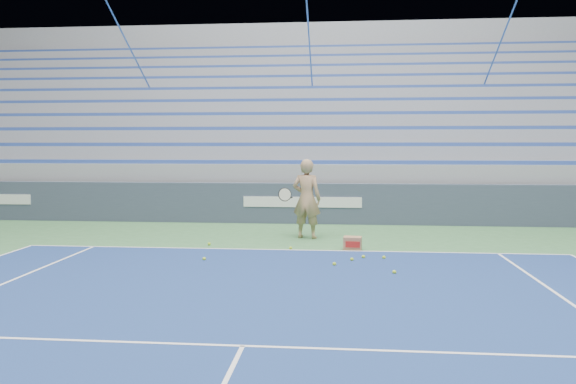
% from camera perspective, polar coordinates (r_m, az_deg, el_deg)
% --- Properties ---
extents(sponsor_barrier, '(30.00, 0.32, 1.10)m').
position_cam_1_polar(sponsor_barrier, '(15.30, 1.50, -1.15)').
color(sponsor_barrier, '#384256').
rests_on(sponsor_barrier, ground).
extents(bleachers, '(31.00, 9.15, 7.30)m').
position_cam_1_polar(bleachers, '(20.93, 2.54, 5.39)').
color(bleachers, '#919499').
rests_on(bleachers, ground).
extents(tennis_player, '(0.98, 0.91, 1.82)m').
position_cam_1_polar(tennis_player, '(12.82, 1.89, -0.69)').
color(tennis_player, tan).
rests_on(tennis_player, ground).
extents(ball_box, '(0.39, 0.32, 0.27)m').
position_cam_1_polar(ball_box, '(11.55, 6.57, -5.20)').
color(ball_box, '#9B6D4B').
rests_on(ball_box, ground).
extents(tennis_ball_0, '(0.07, 0.07, 0.07)m').
position_cam_1_polar(tennis_ball_0, '(10.46, 6.51, -6.82)').
color(tennis_ball_0, '#B5D62B').
rests_on(tennis_ball_0, ground).
extents(tennis_ball_1, '(0.07, 0.07, 0.07)m').
position_cam_1_polar(tennis_ball_1, '(10.72, 9.72, -6.57)').
color(tennis_ball_1, '#B5D62B').
rests_on(tennis_ball_1, ground).
extents(tennis_ball_2, '(0.07, 0.07, 0.07)m').
position_cam_1_polar(tennis_ball_2, '(11.51, 0.27, -5.72)').
color(tennis_ball_2, '#B5D62B').
rests_on(tennis_ball_2, ground).
extents(tennis_ball_3, '(0.07, 0.07, 0.07)m').
position_cam_1_polar(tennis_ball_3, '(9.54, 10.75, -8.00)').
color(tennis_ball_3, '#B5D62B').
rests_on(tennis_ball_3, ground).
extents(tennis_ball_4, '(0.07, 0.07, 0.07)m').
position_cam_1_polar(tennis_ball_4, '(10.73, 7.67, -6.54)').
color(tennis_ball_4, '#B5D62B').
rests_on(tennis_ball_4, ground).
extents(tennis_ball_5, '(0.07, 0.07, 0.07)m').
position_cam_1_polar(tennis_ball_5, '(12.12, -8.01, -5.23)').
color(tennis_ball_5, '#B5D62B').
rests_on(tennis_ball_5, ground).
extents(tennis_ball_6, '(0.07, 0.07, 0.07)m').
position_cam_1_polar(tennis_ball_6, '(10.56, -8.52, -6.74)').
color(tennis_ball_6, '#B5D62B').
rests_on(tennis_ball_6, ground).
extents(tennis_ball_7, '(0.07, 0.07, 0.07)m').
position_cam_1_polar(tennis_ball_7, '(10.03, 4.73, -7.30)').
color(tennis_ball_7, '#B5D62B').
rests_on(tennis_ball_7, ground).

